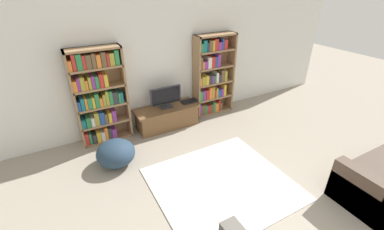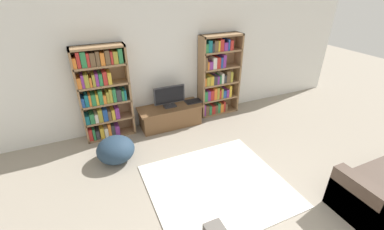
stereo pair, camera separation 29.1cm
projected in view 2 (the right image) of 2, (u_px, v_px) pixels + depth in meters
wall_back at (166, 59)px, 5.00m from camera, size 8.80×0.06×2.60m
bookshelf_left at (103, 93)px, 4.59m from camera, size 0.90×0.30×1.73m
bookshelf_right at (217, 77)px, 5.46m from camera, size 0.90×0.30×1.73m
tv_stand at (170, 116)px, 5.24m from camera, size 1.28×0.51×0.42m
television at (169, 96)px, 5.04m from camera, size 0.63×0.16×0.43m
laptop at (193, 101)px, 5.33m from camera, size 0.33×0.21×0.03m
area_rug at (217, 185)px, 3.78m from camera, size 1.94×1.78×0.02m
beanbag_ottoman at (116, 150)px, 4.21m from camera, size 0.61×0.61×0.42m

